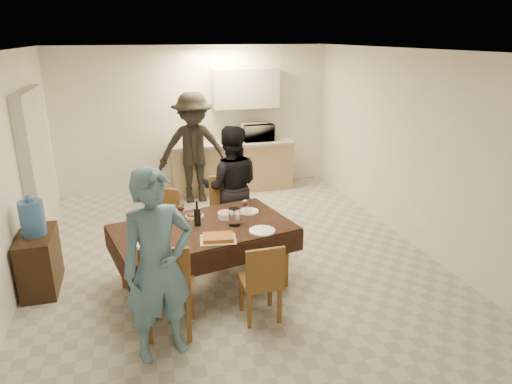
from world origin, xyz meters
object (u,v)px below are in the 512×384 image
Objects in this scene: dining_table at (203,229)px; wine_bottle at (197,213)px; microwave at (258,132)px; person_far at (231,187)px; person_near at (158,266)px; water_jug at (32,218)px; savoury_tart at (218,238)px; person_kitchen at (194,148)px; console at (40,262)px; water_pitcher at (234,217)px.

dining_table is 7.18× the size of wine_bottle.
person_far is (-1.02, -2.31, -0.23)m from microwave.
person_far is at bearing 46.73° from person_near.
microwave is (1.57, 3.36, 0.35)m from dining_table.
savoury_tart is (1.90, -0.83, -0.10)m from water_jug.
person_kitchen reaches higher than person_far.
savoury_tart is 4.03m from microwave.
console is 2.49× the size of wine_bottle.
water_pitcher is (2.15, -0.50, 0.51)m from console.
dining_table is 1.20m from person_near.
water_jug is (-1.80, 0.45, 0.16)m from dining_table.
person_kitchen is at bearing 61.97° from person_near.
person_far reaches higher than microwave.
person_kitchen is (0.22, 3.29, 0.17)m from savoury_tart.
dining_table is 3.78× the size of microwave.
person_near is at bearing -131.99° from water_pitcher.
water_jug is 1.05× the size of savoury_tart.
wine_bottle reaches higher than dining_table.
person_far is (0.45, 1.43, 0.06)m from savoury_tart.
console is 3.71× the size of water_pitcher.
microwave reaches higher than dining_table.
console is at bearing 114.21° from person_near.
person_near is (1.25, -1.50, 0.01)m from water_jug.
water_pitcher is at bearing -89.45° from person_kitchen.
microwave is 0.34× the size of person_far.
person_near is (-0.90, -1.00, 0.03)m from water_pitcher.
person_far is at bearing -83.01° from person_kitchen.
savoury_tart reaches higher than dining_table.
water_pitcher is 1.35m from person_near.
person_near is (-2.12, -4.41, -0.19)m from microwave.
person_near is at bearing -50.16° from water_jug.
console is 0.44× the size of person_far.
person_near reaches higher than water_pitcher.
water_jug reaches higher than savoury_tart.
person_near is (-0.65, -0.67, 0.11)m from savoury_tart.
person_far is (0.55, 1.05, 0.12)m from dining_table.
dining_table is at bearing 74.29° from person_far.
microwave is at bearing 48.77° from person_near.
wine_bottle is 3.69m from microwave.
water_pitcher is at bearing 91.64° from person_far.
dining_table is 1.12× the size of person_kitchen.
wine_bottle is at bearing -12.87° from console.
water_jug is 1.96× the size of water_pitcher.
savoury_tart is at bearing 84.47° from person_far.
savoury_tart is (0.15, -0.43, -0.12)m from wine_bottle.
console is at bearing 40.87° from microwave.
water_jug is at bearing 40.87° from microwave.
wine_bottle is at bearing 70.98° from person_far.
microwave is (1.47, 3.74, 0.29)m from savoury_tart.
water_pitcher is 0.11× the size of person_near.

